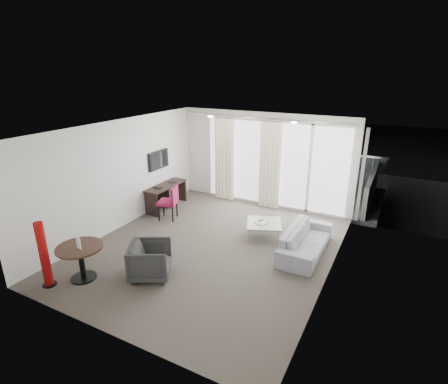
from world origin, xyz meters
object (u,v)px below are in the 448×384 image
at_px(red_lamp, 44,255).
at_px(sofa, 306,240).
at_px(coffee_table, 264,230).
at_px(desk, 166,196).
at_px(desk_chair, 168,203).
at_px(rattan_chair_b, 330,187).
at_px(rattan_chair_a, 289,182).
at_px(round_table, 82,263).
at_px(tub_armchair, 150,260).

bearing_deg(red_lamp, sofa, 41.31).
bearing_deg(coffee_table, red_lamp, -127.14).
relative_size(desk, desk_chair, 1.59).
relative_size(red_lamp, rattan_chair_b, 1.40).
relative_size(sofa, rattan_chair_b, 2.14).
distance_m(red_lamp, rattan_chair_a, 6.97).
height_order(desk, rattan_chair_a, rattan_chair_a).
distance_m(desk_chair, coffee_table, 2.60).
xyz_separation_m(round_table, tub_armchair, (1.07, 0.65, 0.01)).
bearing_deg(round_table, sofa, 40.33).
height_order(round_table, rattan_chair_b, rattan_chair_b).
xyz_separation_m(desk, sofa, (4.13, -0.69, -0.06)).
distance_m(desk, sofa, 4.19).
bearing_deg(tub_armchair, red_lamp, 98.00).
xyz_separation_m(tub_armchair, rattan_chair_b, (2.13, 5.54, 0.10)).
bearing_deg(desk_chair, tub_armchair, -78.62).
height_order(desk_chair, rattan_chair_a, desk_chair).
distance_m(sofa, rattan_chair_b, 3.31).
bearing_deg(rattan_chair_b, tub_armchair, -111.66).
relative_size(red_lamp, rattan_chair_a, 1.47).
relative_size(desk, red_lamp, 1.14).
height_order(sofa, rattan_chair_a, rattan_chair_a).
height_order(round_table, rattan_chair_a, rattan_chair_a).
relative_size(coffee_table, rattan_chair_b, 0.88).
xyz_separation_m(desk, rattan_chair_b, (3.93, 2.60, 0.11)).
xyz_separation_m(round_table, rattan_chair_a, (2.02, 6.10, 0.09)).
bearing_deg(rattan_chair_a, red_lamp, -94.50).
xyz_separation_m(round_table, coffee_table, (2.35, 3.17, -0.16)).
distance_m(coffee_table, sofa, 1.10).
relative_size(round_table, red_lamp, 0.67).
relative_size(desk_chair, rattan_chair_b, 1.00).
height_order(round_table, coffee_table, round_table).
relative_size(tub_armchair, rattan_chair_a, 0.88).
distance_m(desk, red_lamp, 4.05).
distance_m(tub_armchair, coffee_table, 2.83).
bearing_deg(tub_armchair, sofa, -74.94).
bearing_deg(desk, rattan_chair_a, 42.47).
height_order(coffee_table, rattan_chair_a, rattan_chair_a).
bearing_deg(sofa, rattan_chair_b, 3.48).
height_order(round_table, tub_armchair, tub_armchair).
bearing_deg(rattan_chair_b, sofa, -87.11).
distance_m(round_table, red_lamp, 0.65).
distance_m(round_table, sofa, 4.46).
bearing_deg(rattan_chair_a, coffee_table, -67.86).
height_order(desk_chair, sofa, desk_chair).
bearing_deg(tub_armchair, round_table, 92.43).
xyz_separation_m(desk_chair, round_table, (0.23, -2.96, -0.11)).
bearing_deg(sofa, tub_armchair, 133.84).
height_order(desk, tub_armchair, tub_armchair).
xyz_separation_m(desk, tub_armchair, (1.80, -2.94, 0.01)).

